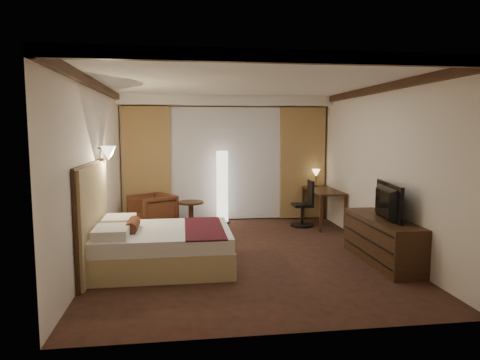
{
  "coord_description": "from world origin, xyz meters",
  "views": [
    {
      "loc": [
        -0.95,
        -6.62,
        1.97
      ],
      "look_at": [
        0.0,
        0.4,
        1.15
      ],
      "focal_mm": 32.0,
      "sensor_mm": 36.0,
      "label": 1
    }
  ],
  "objects": [
    {
      "name": "floor",
      "position": [
        0.0,
        0.0,
        0.0
      ],
      "size": [
        4.5,
        5.5,
        0.01
      ],
      "primitive_type": "cube",
      "color": "#301E12",
      "rests_on": "ground"
    },
    {
      "name": "ceiling",
      "position": [
        0.0,
        0.0,
        2.7
      ],
      "size": [
        4.5,
        5.5,
        0.01
      ],
      "primitive_type": "cube",
      "color": "white",
      "rests_on": "back_wall"
    },
    {
      "name": "back_wall",
      "position": [
        0.0,
        2.75,
        1.35
      ],
      "size": [
        4.5,
        0.02,
        2.7
      ],
      "primitive_type": "cube",
      "color": "white",
      "rests_on": "floor"
    },
    {
      "name": "left_wall",
      "position": [
        -2.25,
        0.0,
        1.35
      ],
      "size": [
        0.02,
        5.5,
        2.7
      ],
      "primitive_type": "cube",
      "color": "white",
      "rests_on": "floor"
    },
    {
      "name": "right_wall",
      "position": [
        2.25,
        0.0,
        1.35
      ],
      "size": [
        0.02,
        5.5,
        2.7
      ],
      "primitive_type": "cube",
      "color": "white",
      "rests_on": "floor"
    },
    {
      "name": "crown_molding",
      "position": [
        0.0,
        0.0,
        2.64
      ],
      "size": [
        4.5,
        5.5,
        0.12
      ],
      "primitive_type": null,
      "color": "black",
      "rests_on": "ceiling"
    },
    {
      "name": "soffit",
      "position": [
        0.0,
        2.5,
        2.6
      ],
      "size": [
        4.5,
        0.5,
        0.2
      ],
      "primitive_type": "cube",
      "color": "white",
      "rests_on": "ceiling"
    },
    {
      "name": "curtain_sheer",
      "position": [
        0.0,
        2.67,
        1.25
      ],
      "size": [
        2.48,
        0.04,
        2.45
      ],
      "primitive_type": "cube",
      "color": "silver",
      "rests_on": "back_wall"
    },
    {
      "name": "curtain_left_drape",
      "position": [
        -1.7,
        2.61,
        1.25
      ],
      "size": [
        1.0,
        0.14,
        2.45
      ],
      "primitive_type": "cube",
      "color": "tan",
      "rests_on": "back_wall"
    },
    {
      "name": "curtain_right_drape",
      "position": [
        1.7,
        2.61,
        1.25
      ],
      "size": [
        1.0,
        0.14,
        2.45
      ],
      "primitive_type": "cube",
      "color": "tan",
      "rests_on": "back_wall"
    },
    {
      "name": "wall_sconce",
      "position": [
        -2.09,
        0.25,
        1.62
      ],
      "size": [
        0.24,
        0.24,
        0.24
      ],
      "primitive_type": null,
      "color": "white",
      "rests_on": "left_wall"
    },
    {
      "name": "bed",
      "position": [
        -1.23,
        -0.5,
        0.28
      ],
      "size": [
        1.92,
        1.5,
        0.56
      ],
      "primitive_type": null,
      "color": "white",
      "rests_on": "floor"
    },
    {
      "name": "headboard",
      "position": [
        -2.2,
        -0.5,
        0.75
      ],
      "size": [
        0.12,
        1.8,
        1.5
      ],
      "primitive_type": null,
      "color": "tan",
      "rests_on": "floor"
    },
    {
      "name": "armchair",
      "position": [
        -1.56,
        1.93,
        0.39
      ],
      "size": [
        1.01,
        1.02,
        0.79
      ],
      "primitive_type": "imported",
      "rotation": [
        0.0,
        0.0,
        -1.03
      ],
      "color": "#522E18",
      "rests_on": "floor"
    },
    {
      "name": "side_table",
      "position": [
        -0.79,
        1.86,
        0.28
      ],
      "size": [
        0.51,
        0.51,
        0.56
      ],
      "primitive_type": null,
      "color": "black",
      "rests_on": "floor"
    },
    {
      "name": "floor_lamp",
      "position": [
        -0.11,
        2.37,
        0.78
      ],
      "size": [
        0.33,
        0.33,
        1.55
      ],
      "primitive_type": null,
      "color": "white",
      "rests_on": "floor"
    },
    {
      "name": "desk",
      "position": [
        1.95,
        1.87,
        0.38
      ],
      "size": [
        0.55,
        1.32,
        0.75
      ],
      "primitive_type": null,
      "color": "black",
      "rests_on": "floor"
    },
    {
      "name": "desk_lamp",
      "position": [
        1.95,
        2.38,
        0.92
      ],
      "size": [
        0.18,
        0.18,
        0.34
      ],
      "primitive_type": null,
      "color": "#FFD899",
      "rests_on": "desk"
    },
    {
      "name": "office_chair",
      "position": [
        1.49,
        1.82,
        0.48
      ],
      "size": [
        0.46,
        0.46,
        0.96
      ],
      "primitive_type": null,
      "rotation": [
        0.0,
        0.0,
        -0.0
      ],
      "color": "black",
      "rests_on": "floor"
    },
    {
      "name": "dresser",
      "position": [
        2.0,
        -0.71,
        0.34
      ],
      "size": [
        0.5,
        1.74,
        0.68
      ],
      "primitive_type": null,
      "color": "black",
      "rests_on": "floor"
    },
    {
      "name": "television",
      "position": [
        1.97,
        -0.71,
        0.98
      ],
      "size": [
        0.75,
        1.13,
        0.14
      ],
      "primitive_type": "imported",
      "rotation": [
        0.0,
        0.0,
        1.42
      ],
      "color": "black",
      "rests_on": "dresser"
    }
  ]
}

